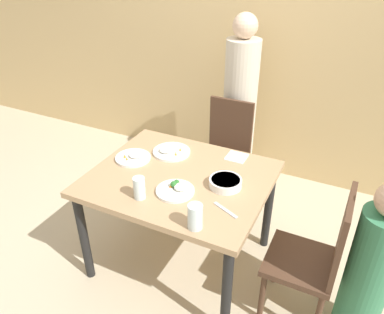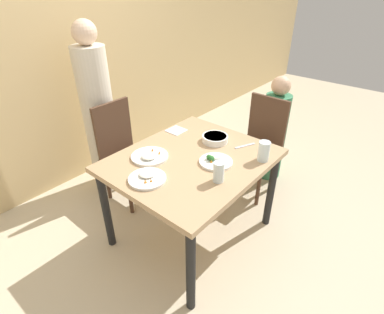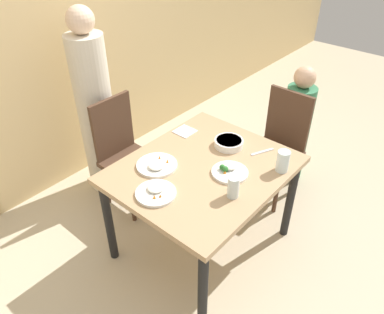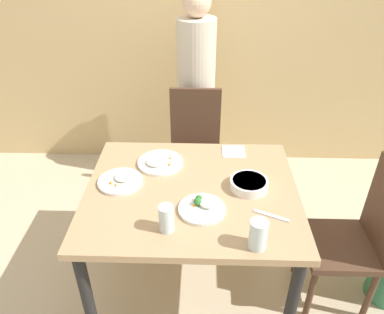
{
  "view_description": "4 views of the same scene",
  "coord_description": "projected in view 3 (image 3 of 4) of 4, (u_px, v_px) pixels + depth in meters",
  "views": [
    {
      "loc": [
        0.96,
        -1.79,
        2.09
      ],
      "look_at": [
        0.07,
        0.03,
        0.89
      ],
      "focal_mm": 35.0,
      "sensor_mm": 36.0,
      "label": 1
    },
    {
      "loc": [
        -1.41,
        -1.19,
        1.88
      ],
      "look_at": [
        -0.11,
        -0.09,
        0.84
      ],
      "focal_mm": 28.0,
      "sensor_mm": 36.0,
      "label": 2
    },
    {
      "loc": [
        -1.53,
        -1.22,
        2.23
      ],
      "look_at": [
        -0.12,
        -0.01,
        0.9
      ],
      "focal_mm": 35.0,
      "sensor_mm": 36.0,
      "label": 3
    },
    {
      "loc": [
        0.05,
        -1.6,
        1.99
      ],
      "look_at": [
        0.0,
        0.09,
        0.9
      ],
      "focal_mm": 35.0,
      "sensor_mm": 36.0,
      "label": 4
    }
  ],
  "objects": [
    {
      "name": "person_adult",
      "position": [
        96.0,
        112.0,
        3.06
      ],
      "size": [
        0.29,
        0.29,
        1.59
      ],
      "color": "beige",
      "rests_on": "ground_plane"
    },
    {
      "name": "ground_plane",
      "position": [
        202.0,
        244.0,
        2.89
      ],
      "size": [
        10.0,
        10.0,
        0.0
      ],
      "primitive_type": "plane",
      "color": "beige"
    },
    {
      "name": "glass_water_tall",
      "position": [
        283.0,
        161.0,
        2.39
      ],
      "size": [
        0.08,
        0.08,
        0.15
      ],
      "color": "silver",
      "rests_on": "dining_table"
    },
    {
      "name": "chair_adult_spot",
      "position": [
        124.0,
        152.0,
        3.04
      ],
      "size": [
        0.4,
        0.4,
        0.94
      ],
      "color": "#4C3323",
      "rests_on": "ground_plane"
    },
    {
      "name": "dining_table",
      "position": [
        203.0,
        178.0,
        2.51
      ],
      "size": [
        1.14,
        0.96,
        0.75
      ],
      "color": "tan",
      "rests_on": "ground_plane"
    },
    {
      "name": "napkin_folded",
      "position": [
        185.0,
        131.0,
        2.81
      ],
      "size": [
        0.14,
        0.14,
        0.01
      ],
      "color": "white",
      "rests_on": "dining_table"
    },
    {
      "name": "bowl_curry",
      "position": [
        229.0,
        143.0,
        2.64
      ],
      "size": [
        0.2,
        0.2,
        0.05
      ],
      "color": "white",
      "rests_on": "dining_table"
    },
    {
      "name": "wall_back",
      "position": [
        54.0,
        28.0,
        2.91
      ],
      "size": [
        10.0,
        0.06,
        2.7
      ],
      "color": "tan",
      "rests_on": "ground_plane"
    },
    {
      "name": "plate_rice_adult",
      "position": [
        157.0,
        165.0,
        2.45
      ],
      "size": [
        0.27,
        0.27,
        0.05
      ],
      "color": "white",
      "rests_on": "dining_table"
    },
    {
      "name": "plate_noodles",
      "position": [
        156.0,
        192.0,
        2.23
      ],
      "size": [
        0.25,
        0.25,
        0.04
      ],
      "color": "white",
      "rests_on": "dining_table"
    },
    {
      "name": "person_child",
      "position": [
        295.0,
        129.0,
        3.3
      ],
      "size": [
        0.25,
        0.25,
        1.09
      ],
      "color": "#387F56",
      "rests_on": "ground_plane"
    },
    {
      "name": "fork_steel",
      "position": [
        262.0,
        152.0,
        2.59
      ],
      "size": [
        0.17,
        0.09,
        0.01
      ],
      "color": "silver",
      "rests_on": "dining_table"
    },
    {
      "name": "glass_water_short",
      "position": [
        233.0,
        187.0,
        2.19
      ],
      "size": [
        0.07,
        0.07,
        0.14
      ],
      "color": "silver",
      "rests_on": "dining_table"
    },
    {
      "name": "plate_rice_child",
      "position": [
        229.0,
        171.0,
        2.4
      ],
      "size": [
        0.24,
        0.24,
        0.06
      ],
      "color": "white",
      "rests_on": "dining_table"
    },
    {
      "name": "chair_child_spot",
      "position": [
        278.0,
        144.0,
        3.13
      ],
      "size": [
        0.4,
        0.4,
        0.94
      ],
      "rotation": [
        0.0,
        0.0,
        -1.57
      ],
      "color": "#4C3323",
      "rests_on": "ground_plane"
    }
  ]
}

